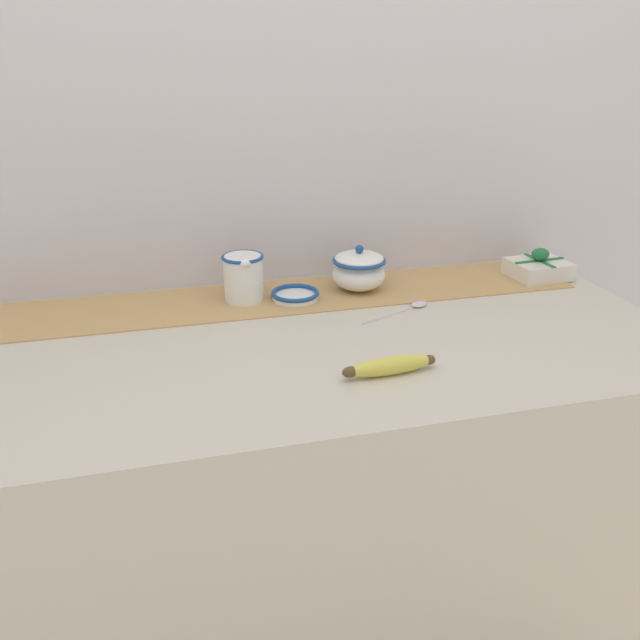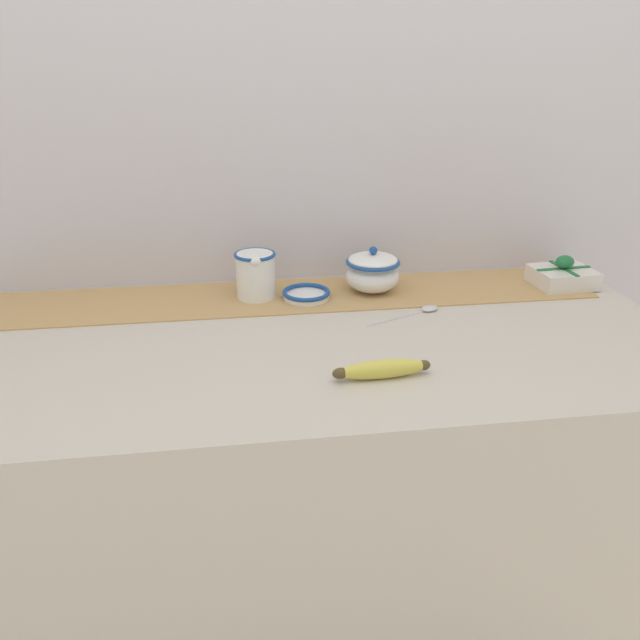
# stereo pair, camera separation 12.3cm
# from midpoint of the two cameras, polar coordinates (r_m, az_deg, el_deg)

# --- Properties ---
(countertop) EXTENTS (1.56, 0.73, 0.88)m
(countertop) POSITION_cam_midpoint_polar(r_m,az_deg,el_deg) (1.51, -3.77, -17.05)
(countertop) COLOR beige
(countertop) RESTS_ON ground_plane
(back_wall) EXTENTS (2.36, 0.04, 2.40)m
(back_wall) POSITION_cam_midpoint_polar(r_m,az_deg,el_deg) (1.55, -7.33, 15.03)
(back_wall) COLOR silver
(back_wall) RESTS_ON ground_plane
(table_runner) EXTENTS (1.44, 0.23, 0.00)m
(table_runner) POSITION_cam_midpoint_polar(r_m,az_deg,el_deg) (1.49, -5.96, 2.07)
(table_runner) COLOR tan
(table_runner) RESTS_ON countertop
(cream_pitcher) EXTENTS (0.10, 0.11, 0.11)m
(cream_pitcher) POSITION_cam_midpoint_polar(r_m,az_deg,el_deg) (1.46, -9.43, 3.97)
(cream_pitcher) COLOR white
(cream_pitcher) RESTS_ON countertop
(sugar_bowl) EXTENTS (0.13, 0.13, 0.11)m
(sugar_bowl) POSITION_cam_midpoint_polar(r_m,az_deg,el_deg) (1.51, 1.25, 4.55)
(sugar_bowl) COLOR white
(sugar_bowl) RESTS_ON countertop
(small_dish) EXTENTS (0.11, 0.11, 0.02)m
(small_dish) POSITION_cam_midpoint_polar(r_m,az_deg,el_deg) (1.46, -4.69, 2.26)
(small_dish) COLOR white
(small_dish) RESTS_ON countertop
(banana) EXTENTS (0.18, 0.04, 0.03)m
(banana) POSITION_cam_midpoint_polar(r_m,az_deg,el_deg) (1.12, 3.29, -4.29)
(banana) COLOR #DBCC4C
(banana) RESTS_ON countertop
(spoon) EXTENTS (0.18, 0.09, 0.01)m
(spoon) POSITION_cam_midpoint_polar(r_m,az_deg,el_deg) (1.43, 6.28, 1.27)
(spoon) COLOR silver
(spoon) RESTS_ON countertop
(gift_box) EXTENTS (0.15, 0.13, 0.08)m
(gift_box) POSITION_cam_midpoint_polar(r_m,az_deg,el_deg) (1.68, 17.40, 4.54)
(gift_box) COLOR silver
(gift_box) RESTS_ON countertop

